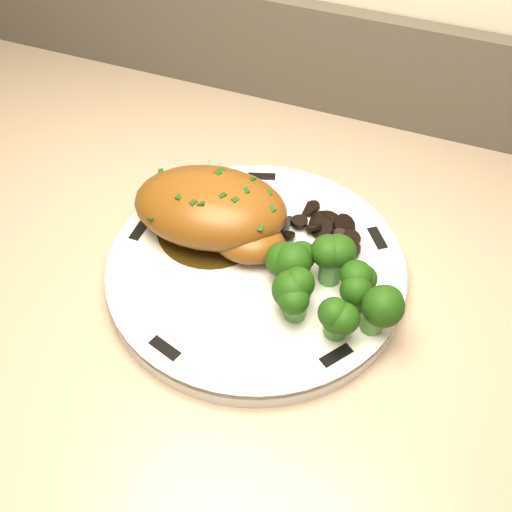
% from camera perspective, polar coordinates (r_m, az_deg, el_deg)
% --- Properties ---
extents(plate, '(0.26, 0.26, 0.02)m').
position_cam_1_polar(plate, '(0.56, 0.00, -1.26)').
color(plate, silver).
rests_on(plate, counter).
extents(rim_accent_0, '(0.02, 0.03, 0.00)m').
position_cam_1_polar(rim_accent_0, '(0.59, 10.73, 1.56)').
color(rim_accent_0, black).
rests_on(rim_accent_0, plate).
extents(rim_accent_1, '(0.03, 0.02, 0.00)m').
position_cam_1_polar(rim_accent_1, '(0.64, 0.51, 7.06)').
color(rim_accent_1, black).
rests_on(rim_accent_1, plate).
extents(rim_accent_2, '(0.01, 0.03, 0.00)m').
position_cam_1_polar(rim_accent_2, '(0.59, -10.27, 2.31)').
color(rim_accent_2, black).
rests_on(rim_accent_2, plate).
extents(rim_accent_3, '(0.03, 0.02, 0.00)m').
position_cam_1_polar(rim_accent_3, '(0.51, -8.11, -8.14)').
color(rim_accent_3, black).
rests_on(rim_accent_3, plate).
extents(rim_accent_4, '(0.02, 0.03, 0.00)m').
position_cam_1_polar(rim_accent_4, '(0.50, 7.14, -8.79)').
color(rim_accent_4, black).
rests_on(rim_accent_4, plate).
extents(gravy_pool, '(0.10, 0.10, 0.00)m').
position_cam_1_polar(gravy_pool, '(0.59, -3.95, 2.49)').
color(gravy_pool, '#322209').
rests_on(gravy_pool, plate).
extents(chicken_breast, '(0.15, 0.11, 0.05)m').
position_cam_1_polar(chicken_breast, '(0.57, -3.70, 4.03)').
color(chicken_breast, brown).
rests_on(chicken_breast, plate).
extents(mushroom_pile, '(0.08, 0.06, 0.02)m').
position_cam_1_polar(mushroom_pile, '(0.58, 5.68, 1.96)').
color(mushroom_pile, black).
rests_on(mushroom_pile, plate).
extents(broccoli_florets, '(0.10, 0.08, 0.04)m').
position_cam_1_polar(broccoli_florets, '(0.51, 6.77, -2.72)').
color(broccoli_florets, '#4D8A3A').
rests_on(broccoli_florets, plate).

